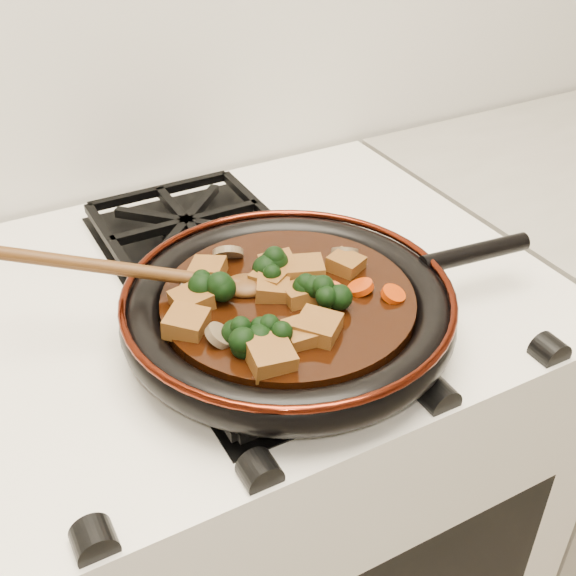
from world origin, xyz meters
name	(u,v)px	position (x,y,z in m)	size (l,w,h in m)	color
stove	(244,520)	(0.00, 1.69, 0.45)	(0.76, 0.60, 0.90)	white
burner_grate_front	(284,343)	(0.00, 1.55, 0.91)	(0.23, 0.23, 0.03)	black
burner_grate_back	(187,228)	(0.00, 1.83, 0.91)	(0.23, 0.23, 0.03)	black
skillet	(290,307)	(0.02, 1.57, 0.94)	(0.49, 0.36, 0.05)	black
braising_sauce	(288,304)	(0.01, 1.57, 0.95)	(0.27, 0.27, 0.02)	black
tofu_cube_0	(208,271)	(-0.04, 1.65, 0.97)	(0.04, 0.04, 0.02)	brown
tofu_cube_1	(186,323)	(-0.10, 1.57, 0.97)	(0.04, 0.04, 0.02)	brown
tofu_cube_2	(305,271)	(0.05, 1.59, 0.97)	(0.04, 0.04, 0.02)	brown
tofu_cube_3	(273,289)	(0.00, 1.58, 0.97)	(0.04, 0.03, 0.02)	brown
tofu_cube_4	(272,279)	(0.01, 1.60, 0.97)	(0.04, 0.04, 0.02)	brown
tofu_cube_5	(306,333)	(0.00, 1.50, 0.97)	(0.04, 0.04, 0.02)	brown
tofu_cube_6	(278,268)	(0.03, 1.61, 0.97)	(0.04, 0.04, 0.02)	brown
tofu_cube_7	(346,264)	(0.10, 1.58, 0.97)	(0.03, 0.03, 0.02)	brown
tofu_cube_8	(192,301)	(-0.08, 1.60, 0.97)	(0.04, 0.04, 0.02)	brown
tofu_cube_9	(300,294)	(0.02, 1.56, 0.97)	(0.03, 0.03, 0.02)	brown
tofu_cube_10	(318,328)	(0.01, 1.50, 0.97)	(0.04, 0.04, 0.02)	brown
tofu_cube_11	(270,356)	(-0.05, 1.48, 0.97)	(0.04, 0.04, 0.02)	brown
broccoli_floret_0	(325,298)	(0.04, 1.53, 0.97)	(0.06, 0.06, 0.06)	black
broccoli_floret_1	(240,337)	(-0.06, 1.52, 0.97)	(0.06, 0.06, 0.05)	black
broccoli_floret_2	(270,339)	(-0.04, 1.51, 0.97)	(0.06, 0.06, 0.05)	black
broccoli_floret_3	(274,272)	(0.01, 1.60, 0.97)	(0.06, 0.06, 0.06)	black
broccoli_floret_4	(306,289)	(0.03, 1.56, 0.97)	(0.05, 0.05, 0.05)	black
broccoli_floret_5	(214,289)	(-0.06, 1.60, 0.97)	(0.06, 0.06, 0.05)	black
carrot_coin_0	(269,288)	(0.00, 1.59, 0.96)	(0.03, 0.03, 0.01)	#B43105
carrot_coin_1	(361,287)	(0.09, 1.54, 0.96)	(0.03, 0.03, 0.01)	#B43105
carrot_coin_2	(257,346)	(-0.05, 1.51, 0.96)	(0.03, 0.03, 0.01)	#B43105
carrot_coin_3	(330,293)	(0.05, 1.55, 0.96)	(0.03, 0.03, 0.01)	#B43105
carrot_coin_4	(393,295)	(0.11, 1.51, 0.96)	(0.03, 0.03, 0.01)	#B43105
mushroom_slice_0	(194,289)	(-0.07, 1.62, 0.97)	(0.03, 0.03, 0.01)	brown
mushroom_slice_1	(220,336)	(-0.08, 1.53, 0.97)	(0.03, 0.03, 0.01)	brown
mushroom_slice_2	(345,253)	(0.11, 1.61, 0.97)	(0.03, 0.03, 0.01)	brown
mushroom_slice_3	(228,254)	(-0.01, 1.67, 0.97)	(0.04, 0.04, 0.01)	brown
wooden_spoon	(172,276)	(-0.09, 1.64, 0.98)	(0.16, 0.10, 0.27)	#4F2D11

